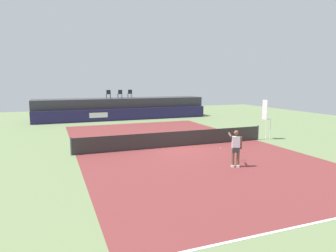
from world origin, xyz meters
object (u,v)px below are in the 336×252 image
(umpire_chair, at_px, (265,117))
(net_post_far, at_px, (258,133))
(spectator_chair_left, at_px, (120,94))
(spectator_chair_center, at_px, (130,93))
(spectator_chair_far_left, at_px, (108,94))
(tennis_ball, at_px, (221,149))
(tennis_player, at_px, (236,147))
(net_post_near, at_px, (71,146))

(umpire_chair, bearing_deg, net_post_far, 178.68)
(spectator_chair_left, distance_m, spectator_chair_center, 1.13)
(spectator_chair_far_left, height_order, tennis_ball, spectator_chair_far_left)
(spectator_chair_center, height_order, tennis_ball, spectator_chair_center)
(tennis_player, bearing_deg, tennis_ball, 69.46)
(spectator_chair_center, distance_m, tennis_player, 20.63)
(spectator_chair_left, distance_m, net_post_near, 16.52)
(spectator_chair_left, relative_size, net_post_near, 0.89)
(umpire_chair, height_order, tennis_player, umpire_chair)
(spectator_chair_left, xyz_separation_m, tennis_player, (1.07, -20.38, -1.73))
(spectator_chair_center, xyz_separation_m, tennis_player, (-0.05, -20.56, -1.73))
(umpire_chair, relative_size, tennis_player, 1.56)
(net_post_near, bearing_deg, tennis_ball, -11.06)
(spectator_chair_center, relative_size, net_post_far, 0.89)
(net_post_far, bearing_deg, spectator_chair_center, 108.73)
(spectator_chair_far_left, distance_m, net_post_near, 16.11)
(umpire_chair, bearing_deg, spectator_chair_center, 110.60)
(tennis_ball, bearing_deg, spectator_chair_left, 98.06)
(net_post_far, bearing_deg, net_post_near, 180.00)
(spectator_chair_far_left, xyz_separation_m, umpire_chair, (8.15, -15.23, -1.11))
(tennis_player, bearing_deg, net_post_far, 44.47)
(net_post_near, relative_size, tennis_player, 0.56)
(spectator_chair_left, bearing_deg, tennis_ball, -81.94)
(tennis_player, distance_m, tennis_ball, 3.87)
(spectator_chair_left, relative_size, net_post_far, 0.89)
(spectator_chair_far_left, relative_size, tennis_player, 0.50)
(spectator_chair_center, distance_m, net_post_near, 17.12)
(spectator_chair_left, bearing_deg, spectator_chair_center, 8.88)
(umpire_chair, distance_m, tennis_ball, 5.05)
(spectator_chair_left, height_order, spectator_chair_center, same)
(spectator_chair_left, height_order, tennis_ball, spectator_chair_left)
(net_post_far, distance_m, tennis_player, 7.40)
(umpire_chair, distance_m, tennis_player, 7.82)
(spectator_chair_left, bearing_deg, net_post_far, -67.38)
(spectator_chair_left, relative_size, umpire_chair, 0.32)
(spectator_chair_far_left, bearing_deg, umpire_chair, -61.86)
(spectator_chair_far_left, height_order, tennis_player, spectator_chair_far_left)
(tennis_ball, bearing_deg, spectator_chair_center, 94.25)
(net_post_near, bearing_deg, spectator_chair_left, 68.27)
(spectator_chair_left, bearing_deg, tennis_player, -86.99)
(umpire_chair, relative_size, net_post_near, 2.76)
(spectator_chair_far_left, distance_m, spectator_chair_center, 2.36)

